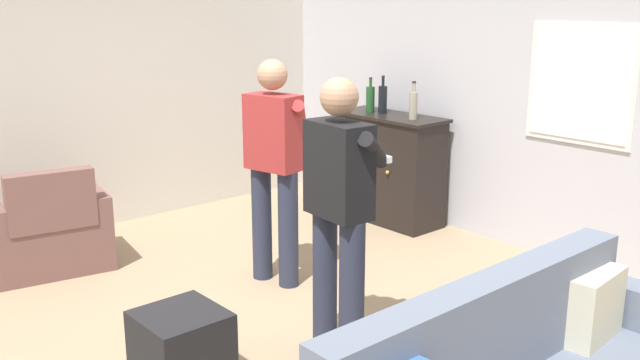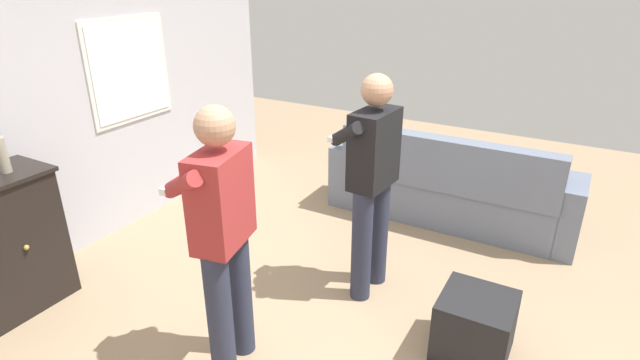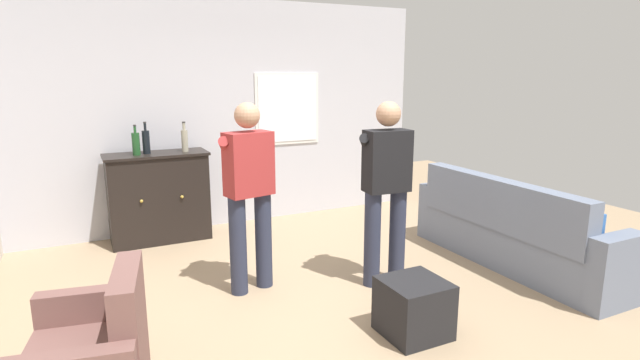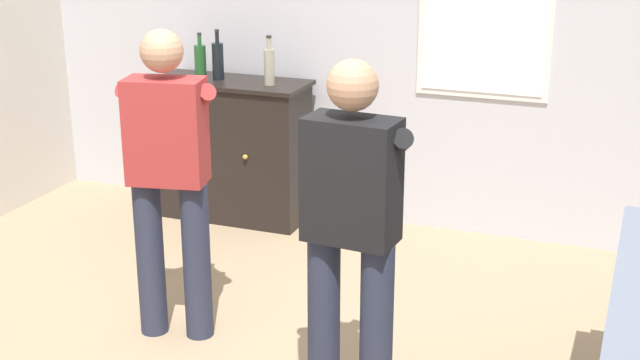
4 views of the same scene
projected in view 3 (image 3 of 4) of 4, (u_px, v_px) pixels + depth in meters
ground at (326, 303)px, 4.26m from camera, size 10.40×10.40×0.00m
wall_back_with_window at (232, 114)px, 6.29m from camera, size 5.20×0.15×2.80m
couch at (509, 233)px, 5.00m from camera, size 0.57×2.34×0.91m
sideboard_cabinet at (159, 197)px, 5.73m from camera, size 1.13×0.49×1.03m
bottle_wine_green at (185, 140)px, 5.71m from camera, size 0.07×0.07×0.34m
bottle_liquor_amber at (146, 141)px, 5.56m from camera, size 0.08×0.08×0.36m
bottle_spirits_clear at (136, 143)px, 5.46m from camera, size 0.08×0.08×0.33m
ottoman at (414, 308)px, 3.71m from camera, size 0.45×0.45×0.42m
person_standing_left at (249, 188)px, 4.33m from camera, size 0.55×0.51×1.68m
person_standing_right at (386, 185)px, 4.47m from camera, size 0.56×0.49×1.68m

